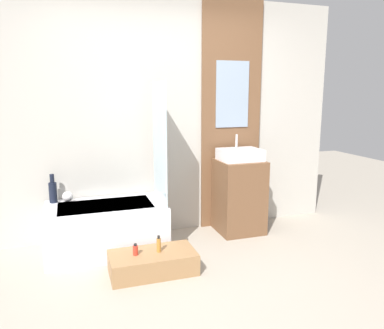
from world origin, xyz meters
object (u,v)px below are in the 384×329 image
(sink, at_px, (240,155))
(wooden_step_bench, at_px, (153,263))
(vase_round_light, at_px, (68,197))
(bottle_soap_primary, at_px, (135,250))
(vase_tall_dark, at_px, (53,191))
(bathtub, at_px, (106,228))
(bottle_soap_secondary, at_px, (159,245))

(sink, bearing_deg, wooden_step_bench, -149.07)
(wooden_step_bench, distance_m, vase_round_light, 1.18)
(bottle_soap_primary, bearing_deg, vase_tall_dark, 128.01)
(sink, distance_m, vase_tall_dark, 2.02)
(bathtub, height_order, bottle_soap_primary, bathtub)
(wooden_step_bench, xyz_separation_m, bottle_soap_secondary, (0.06, 0.00, 0.16))
(wooden_step_bench, relative_size, sink, 1.67)
(bathtub, xyz_separation_m, vase_tall_dark, (-0.49, 0.25, 0.36))
(sink, bearing_deg, bottle_soap_primary, -152.06)
(bottle_soap_primary, bearing_deg, wooden_step_bench, 0.00)
(bathtub, relative_size, sink, 2.56)
(vase_round_light, height_order, bottle_soap_primary, vase_round_light)
(bathtub, distance_m, sink, 1.64)
(wooden_step_bench, bearing_deg, vase_tall_dark, 133.72)
(bathtub, xyz_separation_m, bottle_soap_primary, (0.19, -0.62, -0.01))
(bathtub, distance_m, vase_tall_dark, 0.66)
(wooden_step_bench, relative_size, bottle_soap_secondary, 5.00)
(sink, relative_size, vase_tall_dark, 1.55)
(bathtub, height_order, bottle_soap_secondary, bathtub)
(wooden_step_bench, distance_m, bottle_soap_secondary, 0.17)
(vase_tall_dark, distance_m, bottle_soap_primary, 1.16)
(bottle_soap_primary, bearing_deg, vase_round_light, 122.33)
(bathtub, relative_size, bottle_soap_primary, 11.23)
(sink, height_order, bottle_soap_secondary, sink)
(vase_tall_dark, bearing_deg, wooden_step_bench, -46.28)
(vase_round_light, bearing_deg, bottle_soap_secondary, -48.75)
(bathtub, distance_m, bottle_soap_primary, 0.64)
(bathtub, bearing_deg, bottle_soap_primary, -73.19)
(vase_round_light, bearing_deg, bathtub, -33.85)
(vase_tall_dark, height_order, bottle_soap_primary, vase_tall_dark)
(vase_tall_dark, xyz_separation_m, bottle_soap_primary, (0.68, -0.87, -0.37))
(sink, height_order, bottle_soap_primary, sink)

